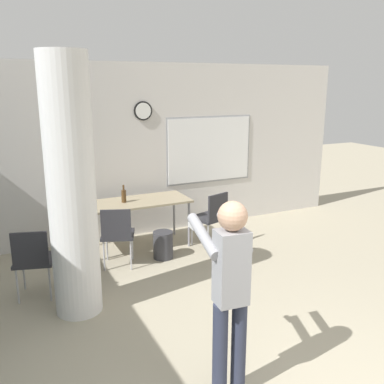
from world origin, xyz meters
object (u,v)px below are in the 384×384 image
(bottle_on_table, at_px, (124,196))
(chair_table_left, at_px, (117,232))
(chair_table_right, at_px, (212,215))
(folding_table, at_px, (131,205))
(chair_near_pillar, at_px, (33,258))
(person_playing_front, at_px, (229,285))

(bottle_on_table, bearing_deg, chair_table_left, -115.52)
(chair_table_right, bearing_deg, bottle_on_table, 159.77)
(folding_table, bearing_deg, chair_table_right, -21.36)
(folding_table, height_order, chair_near_pillar, chair_near_pillar)
(bottle_on_table, xyz_separation_m, person_playing_front, (-0.17, -3.39, 0.12))
(chair_near_pillar, height_order, chair_table_right, same)
(chair_table_right, distance_m, person_playing_front, 3.29)
(bottle_on_table, bearing_deg, folding_table, -6.21)
(chair_table_left, bearing_deg, folding_table, 56.71)
(bottle_on_table, distance_m, person_playing_front, 3.40)
(folding_table, distance_m, chair_table_right, 1.24)
(folding_table, bearing_deg, chair_table_left, -123.29)
(chair_near_pillar, bearing_deg, chair_table_right, 12.02)
(folding_table, height_order, person_playing_front, person_playing_front)
(chair_near_pillar, xyz_separation_m, chair_table_right, (2.65, 0.56, 0.00))
(chair_table_right, xyz_separation_m, chair_table_left, (-1.53, -0.13, 0.00))
(bottle_on_table, bearing_deg, chair_near_pillar, -143.99)
(chair_table_left, relative_size, person_playing_front, 0.53)
(chair_near_pillar, bearing_deg, folding_table, 33.90)
(chair_near_pillar, distance_m, chair_table_left, 1.21)
(bottle_on_table, distance_m, chair_near_pillar, 1.77)
(bottle_on_table, distance_m, chair_table_left, 0.74)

